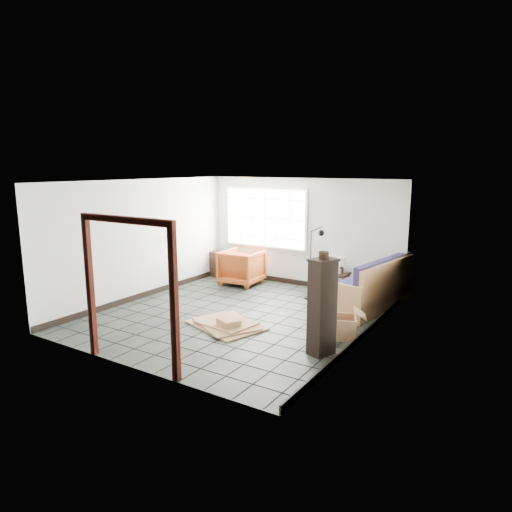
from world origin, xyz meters
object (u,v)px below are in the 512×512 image
Objects in this scene: tall_shelf at (322,306)px; side_table at (338,277)px; armchair at (242,265)px; futon_sofa at (372,289)px.

side_table is at bearing 127.95° from tall_shelf.
armchair is 0.62× the size of tall_shelf.
tall_shelf reaches higher than futon_sofa.
side_table is (2.38, 0.34, -0.04)m from armchair.
armchair is at bearing -171.96° from side_table.
side_table is at bearing -175.30° from armchair.
tall_shelf is (1.05, -3.23, 0.35)m from side_table.
armchair is 4.50m from tall_shelf.
tall_shelf reaches higher than armchair.
tall_shelf reaches higher than side_table.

